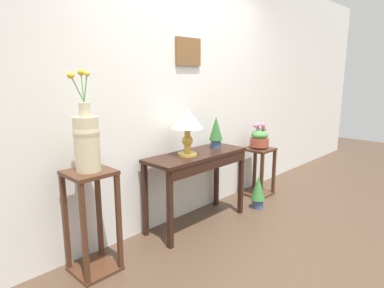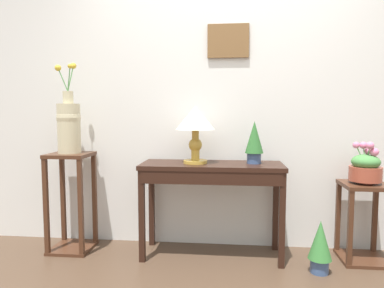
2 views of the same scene
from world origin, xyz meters
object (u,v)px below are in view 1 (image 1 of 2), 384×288
(pedestal_stand_left, at_px, (92,222))
(pedestal_stand_right, at_px, (258,171))
(planter_bowl_wide_right, at_px, (259,138))
(potted_plant_floor, at_px, (258,191))
(flower_vase_tall_left, at_px, (87,138))
(potted_plant_on_console, at_px, (216,131))
(console_table, at_px, (198,164))
(table_lamp, at_px, (187,123))

(pedestal_stand_left, xyz_separation_m, pedestal_stand_right, (2.40, 0.02, -0.11))
(planter_bowl_wide_right, relative_size, potted_plant_floor, 0.83)
(pedestal_stand_left, relative_size, flower_vase_tall_left, 1.11)
(pedestal_stand_left, distance_m, planter_bowl_wide_right, 2.42)
(planter_bowl_wide_right, bearing_deg, potted_plant_on_console, 179.20)
(console_table, bearing_deg, pedestal_stand_left, 178.74)
(planter_bowl_wide_right, bearing_deg, potted_plant_floor, -146.80)
(console_table, bearing_deg, flower_vase_tall_left, 178.73)
(table_lamp, relative_size, pedestal_stand_left, 0.55)
(flower_vase_tall_left, bearing_deg, pedestal_stand_right, 0.39)
(table_lamp, height_order, pedestal_stand_right, table_lamp)
(pedestal_stand_right, bearing_deg, flower_vase_tall_left, -179.61)
(flower_vase_tall_left, bearing_deg, planter_bowl_wide_right, 0.39)
(table_lamp, bearing_deg, planter_bowl_wide_right, 0.83)
(potted_plant_on_console, xyz_separation_m, pedestal_stand_left, (-1.54, -0.03, -0.54))
(table_lamp, bearing_deg, pedestal_stand_right, 0.83)
(pedestal_stand_right, height_order, potted_plant_floor, pedestal_stand_right)
(flower_vase_tall_left, distance_m, potted_plant_floor, 2.20)
(console_table, xyz_separation_m, pedestal_stand_left, (-1.20, 0.03, -0.24))
(planter_bowl_wide_right, xyz_separation_m, potted_plant_floor, (-0.39, -0.26, -0.54))
(console_table, height_order, pedestal_stand_left, pedestal_stand_left)
(potted_plant_floor, bearing_deg, flower_vase_tall_left, 173.17)
(pedestal_stand_left, distance_m, pedestal_stand_right, 2.40)
(flower_vase_tall_left, distance_m, planter_bowl_wide_right, 2.42)
(console_table, height_order, potted_plant_on_console, potted_plant_on_console)
(potted_plant_on_console, relative_size, flower_vase_tall_left, 0.45)
(console_table, relative_size, potted_plant_floor, 2.88)
(potted_plant_on_console, distance_m, potted_plant_floor, 0.92)
(potted_plant_on_console, bearing_deg, table_lamp, -176.22)
(pedestal_stand_right, relative_size, planter_bowl_wide_right, 1.90)
(console_table, bearing_deg, potted_plant_floor, -14.83)
(pedestal_stand_left, relative_size, pedestal_stand_right, 1.34)
(console_table, distance_m, flower_vase_tall_left, 1.28)
(table_lamp, bearing_deg, pedestal_stand_left, 179.86)
(pedestal_stand_left, xyz_separation_m, potted_plant_floor, (2.01, -0.24, -0.20))
(table_lamp, height_order, potted_plant_on_console, table_lamp)
(pedestal_stand_right, bearing_deg, potted_plant_on_console, 179.21)
(potted_plant_on_console, xyz_separation_m, planter_bowl_wide_right, (0.86, -0.01, -0.20))
(console_table, xyz_separation_m, pedestal_stand_right, (1.20, 0.04, -0.34))
(pedestal_stand_left, bearing_deg, table_lamp, -0.14)
(potted_plant_floor, bearing_deg, pedestal_stand_left, 173.18)
(pedestal_stand_right, bearing_deg, console_table, -177.94)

